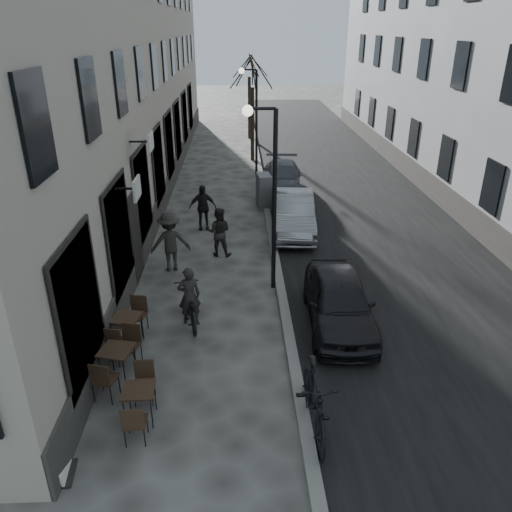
{
  "coord_description": "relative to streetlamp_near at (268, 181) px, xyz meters",
  "views": [
    {
      "loc": [
        -0.99,
        -6.65,
        6.85
      ],
      "look_at": [
        -0.56,
        4.26,
        1.8
      ],
      "focal_mm": 35.0,
      "sensor_mm": 36.0,
      "label": 1
    }
  ],
  "objects": [
    {
      "name": "tree_near",
      "position": [
        0.07,
        15.0,
        1.5
      ],
      "size": [
        2.4,
        2.4,
        5.7
      ],
      "color": "black",
      "rests_on": "ground"
    },
    {
      "name": "car_mid",
      "position": [
        1.17,
        4.31,
        -2.46
      ],
      "size": [
        1.74,
        4.32,
        1.39
      ],
      "primitive_type": "imported",
      "rotation": [
        0.0,
        0.0,
        -0.06
      ],
      "color": "gray",
      "rests_on": "ground"
    },
    {
      "name": "bistro_set_c",
      "position": [
        -3.44,
        -2.73,
        -2.69
      ],
      "size": [
        0.76,
        1.6,
        0.92
      ],
      "rotation": [
        0.0,
        0.0,
        -0.22
      ],
      "color": "#322316",
      "rests_on": "ground"
    },
    {
      "name": "sign_board",
      "position": [
        -3.84,
        -6.47,
        -2.74
      ],
      "size": [
        0.4,
        0.63,
        1.04
      ],
      "rotation": [
        0.0,
        0.0,
        0.09
      ],
      "color": "black",
      "rests_on": "ground"
    },
    {
      "name": "kerb",
      "position": [
        0.37,
        10.0,
        -3.1
      ],
      "size": [
        0.25,
        60.0,
        0.12
      ],
      "primitive_type": "cube",
      "color": "slate",
      "rests_on": "ground"
    },
    {
      "name": "cyclist_rider",
      "position": [
        -2.05,
        -1.79,
        -2.39
      ],
      "size": [
        0.63,
        0.48,
        1.54
      ],
      "primitive_type": "imported",
      "rotation": [
        0.0,
        0.0,
        3.36
      ],
      "color": "black",
      "rests_on": "ground"
    },
    {
      "name": "pedestrian_mid",
      "position": [
        -2.87,
        1.27,
        -2.23
      ],
      "size": [
        1.32,
        0.94,
        1.86
      ],
      "primitive_type": "imported",
      "rotation": [
        0.0,
        0.0,
        3.36
      ],
      "color": "#2A2825",
      "rests_on": "ground"
    },
    {
      "name": "car_far",
      "position": [
        1.17,
        9.17,
        -2.53
      ],
      "size": [
        2.18,
        4.52,
        1.27
      ],
      "primitive_type": "imported",
      "rotation": [
        0.0,
        0.0,
        -0.09
      ],
      "color": "#3A3E44",
      "rests_on": "ground"
    },
    {
      "name": "pedestrian_far",
      "position": [
        -2.09,
        4.64,
        -2.32
      ],
      "size": [
        1.03,
        0.54,
        1.67
      ],
      "primitive_type": "imported",
      "rotation": [
        0.0,
        0.0,
        0.13
      ],
      "color": "black",
      "rests_on": "ground"
    },
    {
      "name": "streetlamp_near",
      "position": [
        0.0,
        0.0,
        0.0
      ],
      "size": [
        0.9,
        0.28,
        5.09
      ],
      "color": "black",
      "rests_on": "ground"
    },
    {
      "name": "ground",
      "position": [
        0.17,
        -6.0,
        -3.16
      ],
      "size": [
        120.0,
        120.0,
        0.0
      ],
      "primitive_type": "plane",
      "color": "#3E3B38",
      "rests_on": "ground"
    },
    {
      "name": "bistro_set_b",
      "position": [
        -3.38,
        -4.01,
        -2.68
      ],
      "size": [
        0.78,
        1.62,
        0.93
      ],
      "rotation": [
        0.0,
        0.0,
        -0.23
      ],
      "color": "#322316",
      "rests_on": "ground"
    },
    {
      "name": "utility_cabinet",
      "position": [
        0.27,
        6.93,
        -2.46
      ],
      "size": [
        0.62,
        0.99,
        1.4
      ],
      "primitive_type": "cube",
      "rotation": [
        0.0,
        0.0,
        0.11
      ],
      "color": "#5B5B5D",
      "rests_on": "ground"
    },
    {
      "name": "tree_far",
      "position": [
        0.07,
        21.0,
        1.5
      ],
      "size": [
        2.4,
        2.4,
        5.7
      ],
      "color": "black",
      "rests_on": "ground"
    },
    {
      "name": "road",
      "position": [
        4.02,
        10.0,
        -3.16
      ],
      "size": [
        7.3,
        60.0,
        0.0
      ],
      "primitive_type": "cube",
      "color": "black",
      "rests_on": "ground"
    },
    {
      "name": "streetlamp_far",
      "position": [
        0.0,
        12.0,
        0.0
      ],
      "size": [
        0.9,
        0.28,
        5.09
      ],
      "color": "black",
      "rests_on": "ground"
    },
    {
      "name": "bicycle",
      "position": [
        -2.05,
        -1.79,
        -2.69
      ],
      "size": [
        1.0,
        1.89,
        0.94
      ],
      "primitive_type": "imported",
      "rotation": [
        0.0,
        0.0,
        3.36
      ],
      "color": "black",
      "rests_on": "ground"
    },
    {
      "name": "pedestrian_near",
      "position": [
        -1.43,
        2.3,
        -2.35
      ],
      "size": [
        0.88,
        0.74,
        1.63
      ],
      "primitive_type": "imported",
      "rotation": [
        0.0,
        0.0,
        2.97
      ],
      "color": "#272321",
      "rests_on": "ground"
    },
    {
      "name": "moped",
      "position": [
        0.52,
        -5.56,
        -2.5
      ],
      "size": [
        0.66,
        2.2,
        1.32
      ],
      "primitive_type": "imported",
      "rotation": [
        0.0,
        0.0,
        0.02
      ],
      "color": "black",
      "rests_on": "ground"
    },
    {
      "name": "bistro_set_a",
      "position": [
        -2.72,
        -5.22,
        -2.72
      ],
      "size": [
        0.6,
        1.46,
        0.86
      ],
      "rotation": [
        0.0,
        0.0,
        0.02
      ],
      "color": "#322316",
      "rests_on": "ground"
    },
    {
      "name": "car_near",
      "position": [
        1.66,
        -2.02,
        -2.5
      ],
      "size": [
        1.72,
        3.94,
        1.32
      ],
      "primitive_type": "imported",
      "rotation": [
        0.0,
        0.0,
        -0.04
      ],
      "color": "black",
      "rests_on": "ground"
    }
  ]
}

